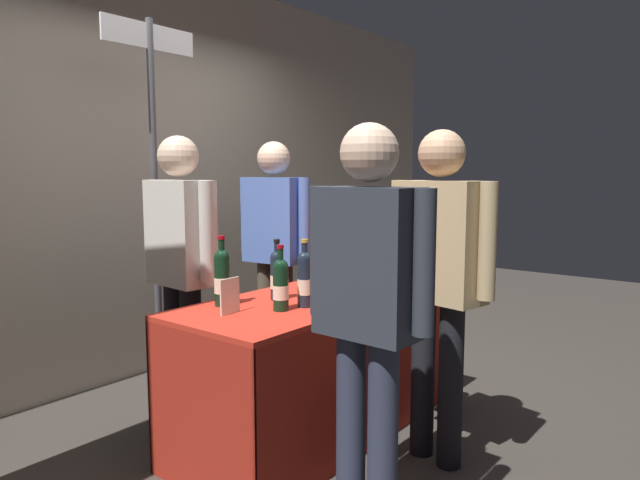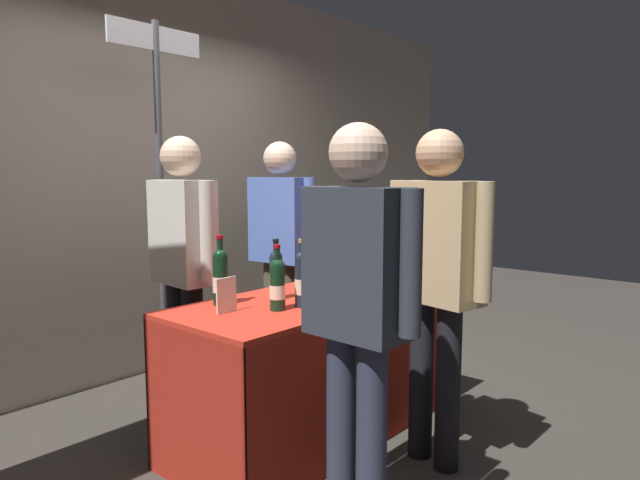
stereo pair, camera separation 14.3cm
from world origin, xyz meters
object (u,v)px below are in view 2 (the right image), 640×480
(flower_vase, at_px, (321,267))
(taster_foreground_right, at_px, (437,267))
(featured_wine_bottle, at_px, (358,272))
(booth_signpost, at_px, (160,172))
(vendor_presenter, at_px, (280,238))
(wine_glass_near_vendor, at_px, (333,282))
(display_bottle_0, at_px, (302,278))
(tasting_table, at_px, (320,338))

(flower_vase, bearing_deg, taster_foreground_right, -91.75)
(featured_wine_bottle, bearing_deg, booth_signpost, 106.19)
(flower_vase, distance_m, vendor_presenter, 0.78)
(wine_glass_near_vendor, bearing_deg, vendor_presenter, 59.77)
(flower_vase, bearing_deg, booth_signpost, 111.98)
(display_bottle_0, distance_m, wine_glass_near_vendor, 0.23)
(featured_wine_bottle, height_order, wine_glass_near_vendor, featured_wine_bottle)
(taster_foreground_right, bearing_deg, tasting_table, 20.22)
(taster_foreground_right, bearing_deg, vendor_presenter, -3.71)
(featured_wine_bottle, distance_m, wine_glass_near_vendor, 0.16)
(tasting_table, bearing_deg, display_bottle_0, -156.52)
(vendor_presenter, bearing_deg, flower_vase, -32.88)
(display_bottle_0, bearing_deg, tasting_table, 23.48)
(vendor_presenter, relative_size, taster_foreground_right, 1.00)
(tasting_table, distance_m, booth_signpost, 1.44)
(wine_glass_near_vendor, bearing_deg, booth_signpost, 100.44)
(display_bottle_0, bearing_deg, taster_foreground_right, -54.94)
(display_bottle_0, xyz_separation_m, taster_foreground_right, (0.38, -0.54, 0.07))
(wine_glass_near_vendor, height_order, flower_vase, flower_vase)
(flower_vase, distance_m, taster_foreground_right, 0.76)
(vendor_presenter, xyz_separation_m, booth_signpost, (-0.75, 0.30, 0.46))
(vendor_presenter, xyz_separation_m, taster_foreground_right, (-0.38, -1.44, -0.00))
(wine_glass_near_vendor, bearing_deg, taster_foreground_right, -74.20)
(display_bottle_0, relative_size, wine_glass_near_vendor, 2.68)
(featured_wine_bottle, height_order, flower_vase, flower_vase)
(display_bottle_0, relative_size, flower_vase, 0.94)
(display_bottle_0, relative_size, taster_foreground_right, 0.21)
(taster_foreground_right, bearing_deg, featured_wine_bottle, 11.74)
(wine_glass_near_vendor, height_order, vendor_presenter, vendor_presenter)
(taster_foreground_right, relative_size, booth_signpost, 0.70)
(featured_wine_bottle, bearing_deg, wine_glass_near_vendor, 159.15)
(display_bottle_0, xyz_separation_m, flower_vase, (0.40, 0.22, -0.02))
(flower_vase, distance_m, booth_signpost, 1.19)
(wine_glass_near_vendor, height_order, taster_foreground_right, taster_foreground_right)
(wine_glass_near_vendor, xyz_separation_m, taster_foreground_right, (0.15, -0.53, 0.12))
(tasting_table, height_order, taster_foreground_right, taster_foreground_right)
(featured_wine_bottle, height_order, booth_signpost, booth_signpost)
(featured_wine_bottle, relative_size, taster_foreground_right, 0.19)
(vendor_presenter, bearing_deg, featured_wine_bottle, -26.96)
(featured_wine_bottle, distance_m, flower_vase, 0.29)
(flower_vase, relative_size, taster_foreground_right, 0.22)
(vendor_presenter, bearing_deg, tasting_table, -36.95)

